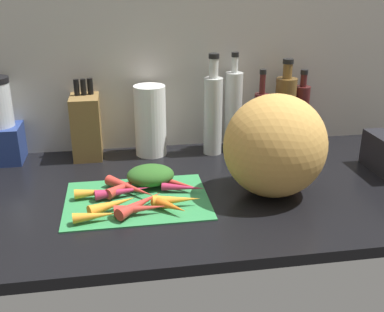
# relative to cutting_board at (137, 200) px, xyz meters

# --- Properties ---
(ground_plane) EXTENTS (1.70, 0.80, 0.03)m
(ground_plane) POSITION_rel_cutting_board_xyz_m (0.21, 0.07, -0.02)
(ground_plane) COLOR black
(wall_back) EXTENTS (1.70, 0.03, 0.60)m
(wall_back) POSITION_rel_cutting_board_xyz_m (0.21, 0.45, 0.30)
(wall_back) COLOR #BCB7AD
(wall_back) RESTS_ON ground_plane
(cutting_board) EXTENTS (0.40, 0.29, 0.01)m
(cutting_board) POSITION_rel_cutting_board_xyz_m (0.00, 0.00, 0.00)
(cutting_board) COLOR #338C4C
(cutting_board) RESTS_ON ground_plane
(carrot_0) EXTENTS (0.13, 0.06, 0.02)m
(carrot_0) POSITION_rel_cutting_board_xyz_m (0.14, 0.02, 0.02)
(carrot_0) COLOR #B2264C
(carrot_0) RESTS_ON cutting_board
(carrot_1) EXTENTS (0.14, 0.04, 0.03)m
(carrot_1) POSITION_rel_cutting_board_xyz_m (0.01, -0.09, 0.02)
(carrot_1) COLOR red
(carrot_1) RESTS_ON cutting_board
(carrot_2) EXTENTS (0.14, 0.03, 0.03)m
(carrot_2) POSITION_rel_cutting_board_xyz_m (-0.11, 0.03, 0.02)
(carrot_2) COLOR orange
(carrot_2) RESTS_ON cutting_board
(carrot_3) EXTENTS (0.14, 0.09, 0.03)m
(carrot_3) POSITION_rel_cutting_board_xyz_m (-0.07, -0.06, 0.02)
(carrot_3) COLOR orange
(carrot_3) RESTS_ON cutting_board
(carrot_4) EXTENTS (0.13, 0.04, 0.03)m
(carrot_4) POSITION_rel_cutting_board_xyz_m (0.10, -0.06, 0.02)
(carrot_4) COLOR orange
(carrot_4) RESTS_ON cutting_board
(carrot_5) EXTENTS (0.15, 0.15, 0.03)m
(carrot_5) POSITION_rel_cutting_board_xyz_m (-0.02, 0.04, 0.02)
(carrot_5) COLOR red
(carrot_5) RESTS_ON cutting_board
(carrot_6) EXTENTS (0.10, 0.10, 0.03)m
(carrot_6) POSITION_rel_cutting_board_xyz_m (0.08, -0.09, 0.02)
(carrot_6) COLOR orange
(carrot_6) RESTS_ON cutting_board
(carrot_7) EXTENTS (0.12, 0.04, 0.03)m
(carrot_7) POSITION_rel_cutting_board_xyz_m (-0.11, -0.11, 0.02)
(carrot_7) COLOR orange
(carrot_7) RESTS_ON cutting_board
(carrot_8) EXTENTS (0.13, 0.11, 0.03)m
(carrot_8) POSITION_rel_cutting_board_xyz_m (0.12, 0.05, 0.02)
(carrot_8) COLOR red
(carrot_8) RESTS_ON cutting_board
(carrot_9) EXTENTS (0.16, 0.06, 0.03)m
(carrot_9) POSITION_rel_cutting_board_xyz_m (-0.04, 0.02, 0.02)
(carrot_9) COLOR #B2264C
(carrot_9) RESTS_ON cutting_board
(carrot_10) EXTENTS (0.12, 0.13, 0.03)m
(carrot_10) POSITION_rel_cutting_board_xyz_m (-0.03, 0.06, 0.02)
(carrot_10) COLOR red
(carrot_10) RESTS_ON cutting_board
(carrot_11) EXTENTS (0.14, 0.14, 0.03)m
(carrot_11) POSITION_rel_cutting_board_xyz_m (0.01, -0.07, 0.02)
(carrot_11) COLOR red
(carrot_11) RESTS_ON cutting_board
(carrot_greens_pile) EXTENTS (0.14, 0.11, 0.06)m
(carrot_greens_pile) POSITION_rel_cutting_board_xyz_m (0.05, 0.09, 0.03)
(carrot_greens_pile) COLOR #2D6023
(carrot_greens_pile) RESTS_ON cutting_board
(winter_squash) EXTENTS (0.29, 0.27, 0.30)m
(winter_squash) POSITION_rel_cutting_board_xyz_m (0.39, -0.02, 0.14)
(winter_squash) COLOR gold
(winter_squash) RESTS_ON ground_plane
(knife_block) EXTENTS (0.10, 0.15, 0.27)m
(knife_block) POSITION_rel_cutting_board_xyz_m (-0.15, 0.38, 0.11)
(knife_block) COLOR brown
(knife_block) RESTS_ON ground_plane
(paper_towel_roll) EXTENTS (0.11, 0.11, 0.25)m
(paper_towel_roll) POSITION_rel_cutting_board_xyz_m (0.07, 0.36, 0.12)
(paper_towel_roll) COLOR white
(paper_towel_roll) RESTS_ON ground_plane
(bottle_0) EXTENTS (0.07, 0.07, 0.35)m
(bottle_0) POSITION_rel_cutting_board_xyz_m (0.29, 0.34, 0.14)
(bottle_0) COLOR silver
(bottle_0) RESTS_ON ground_plane
(bottle_1) EXTENTS (0.06, 0.06, 0.35)m
(bottle_1) POSITION_rel_cutting_board_xyz_m (0.37, 0.38, 0.14)
(bottle_1) COLOR silver
(bottle_1) RESTS_ON ground_plane
(bottle_2) EXTENTS (0.05, 0.05, 0.30)m
(bottle_2) POSITION_rel_cutting_board_xyz_m (0.46, 0.33, 0.11)
(bottle_2) COLOR #471919
(bottle_2) RESTS_ON ground_plane
(bottle_3) EXTENTS (0.07, 0.07, 0.33)m
(bottle_3) POSITION_rel_cutting_board_xyz_m (0.55, 0.35, 0.13)
(bottle_3) COLOR brown
(bottle_3) RESTS_ON ground_plane
(bottle_4) EXTENTS (0.06, 0.06, 0.28)m
(bottle_4) POSITION_rel_cutting_board_xyz_m (0.62, 0.37, 0.11)
(bottle_4) COLOR #471919
(bottle_4) RESTS_ON ground_plane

